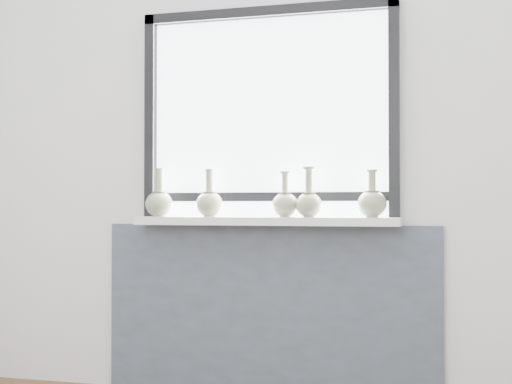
% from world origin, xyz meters
% --- Properties ---
extents(back_wall, '(3.60, 0.02, 2.60)m').
position_xyz_m(back_wall, '(0.00, 1.81, 1.30)').
color(back_wall, silver).
rests_on(back_wall, ground).
extents(apron_panel, '(1.70, 0.03, 0.86)m').
position_xyz_m(apron_panel, '(0.00, 1.78, 0.43)').
color(apron_panel, '#485265').
rests_on(apron_panel, ground).
extents(windowsill, '(1.32, 0.18, 0.04)m').
position_xyz_m(windowsill, '(0.00, 1.71, 0.88)').
color(windowsill, silver).
rests_on(windowsill, apron_panel).
extents(window, '(1.30, 0.06, 1.05)m').
position_xyz_m(window, '(0.00, 1.77, 1.44)').
color(window, black).
rests_on(window, windowsill).
extents(vase_a, '(0.14, 0.14, 0.25)m').
position_xyz_m(vase_a, '(-0.55, 1.68, 0.98)').
color(vase_a, '#949C79').
rests_on(vase_a, windowsill).
extents(vase_b, '(0.14, 0.14, 0.24)m').
position_xyz_m(vase_b, '(-0.28, 1.70, 0.97)').
color(vase_b, '#949C79').
rests_on(vase_b, windowsill).
extents(vase_c, '(0.13, 0.13, 0.22)m').
position_xyz_m(vase_c, '(0.10, 1.71, 0.97)').
color(vase_c, '#949C79').
rests_on(vase_c, windowsill).
extents(vase_d, '(0.13, 0.13, 0.24)m').
position_xyz_m(vase_d, '(0.23, 1.69, 0.97)').
color(vase_d, '#949C79').
rests_on(vase_d, windowsill).
extents(vase_e, '(0.14, 0.14, 0.23)m').
position_xyz_m(vase_e, '(0.53, 1.70, 0.97)').
color(vase_e, '#949C79').
rests_on(vase_e, windowsill).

